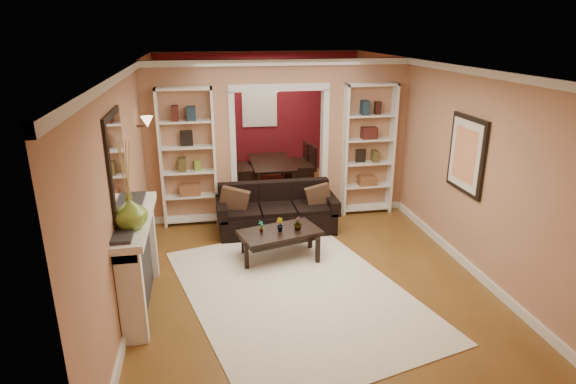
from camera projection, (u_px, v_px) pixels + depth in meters
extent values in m
plane|color=brown|center=(292.00, 241.00, 7.57)|extent=(8.00, 8.00, 0.00)
plane|color=white|center=(292.00, 64.00, 6.70)|extent=(8.00, 8.00, 0.00)
plane|color=tan|center=(259.00, 113.00, 10.86)|extent=(8.00, 0.00, 8.00)
plane|color=tan|center=(397.00, 300.00, 3.41)|extent=(8.00, 0.00, 8.00)
plane|color=tan|center=(135.00, 165.00, 6.76)|extent=(0.00, 8.00, 8.00)
plane|color=tan|center=(433.00, 151.00, 7.51)|extent=(0.00, 8.00, 8.00)
cube|color=tan|center=(279.00, 140.00, 8.25)|extent=(4.50, 0.15, 2.70)
cube|color=maroon|center=(259.00, 115.00, 10.84)|extent=(4.44, 0.04, 2.64)
cube|color=#8CA5CC|center=(259.00, 105.00, 10.73)|extent=(0.78, 0.03, 0.98)
cube|color=white|center=(296.00, 292.00, 6.10)|extent=(3.37, 4.10, 0.01)
cube|color=black|center=(277.00, 209.00, 7.84)|extent=(1.95, 0.84, 0.76)
cube|color=brown|center=(234.00, 199.00, 7.64)|extent=(0.47, 0.25, 0.45)
cube|color=brown|center=(318.00, 196.00, 7.88)|extent=(0.40, 0.13, 0.39)
cube|color=black|center=(280.00, 245.00, 6.94)|extent=(1.25, 0.90, 0.43)
imported|color=#336626|center=(261.00, 227.00, 6.80)|extent=(0.11, 0.11, 0.18)
imported|color=#336626|center=(280.00, 225.00, 6.84)|extent=(0.13, 0.13, 0.19)
imported|color=#336626|center=(298.00, 223.00, 6.89)|extent=(0.14, 0.14, 0.20)
cube|color=white|center=(188.00, 158.00, 7.90)|extent=(0.90, 0.30, 2.30)
cube|color=white|center=(368.00, 150.00, 8.42)|extent=(0.90, 0.30, 2.30)
cube|color=white|center=(141.00, 262.00, 5.64)|extent=(0.32, 1.70, 1.16)
imported|color=olive|center=(130.00, 212.00, 5.06)|extent=(0.39, 0.39, 0.37)
cube|color=silver|center=(116.00, 162.00, 5.22)|extent=(0.03, 0.95, 1.10)
cube|color=#FFE0A5|center=(143.00, 124.00, 7.13)|extent=(0.18, 0.18, 0.22)
cube|color=black|center=(466.00, 155.00, 6.51)|extent=(0.04, 0.85, 1.05)
imported|color=black|center=(273.00, 173.00, 10.14)|extent=(1.52, 0.85, 0.53)
cube|color=black|center=(248.00, 170.00, 9.70)|extent=(0.59, 0.59, 0.92)
cube|color=black|center=(301.00, 167.00, 9.89)|extent=(0.60, 0.60, 0.93)
cube|color=black|center=(245.00, 165.00, 10.28)|extent=(0.42, 0.42, 0.80)
cube|color=black|center=(295.00, 161.00, 10.46)|extent=(0.47, 0.47, 0.86)
cube|color=#381F19|center=(267.00, 90.00, 9.43)|extent=(0.50, 0.50, 0.30)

